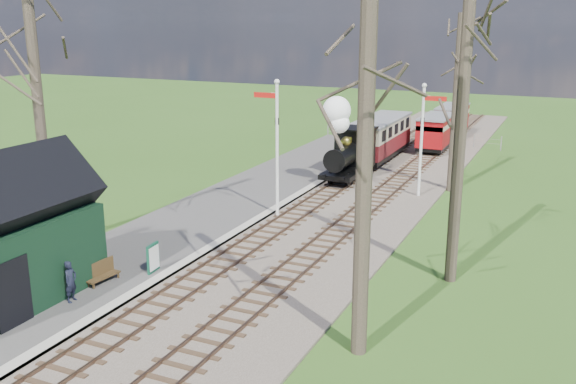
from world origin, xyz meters
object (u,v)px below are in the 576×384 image
object	(u,v)px
semaphore_near	(276,139)
coach	(380,136)
locomotive	(347,144)
bench	(101,272)
semaphore_far	(423,132)
sign_board	(153,258)
red_carriage_b	(452,120)
person	(71,281)
red_carriage_a	(436,132)

from	to	relation	value
semaphore_near	coach	distance (m)	13.57
locomotive	bench	size ratio (longest dim) A/B	3.63
semaphore_far	sign_board	size ratio (longest dim) A/B	5.60
semaphore_far	bench	size ratio (longest dim) A/B	4.42
locomotive	red_carriage_b	distance (m)	16.22
semaphore_near	red_carriage_b	xyz separation A→B (m)	(3.37, 23.31, -2.26)
semaphore_far	bench	bearing A→B (deg)	-114.59
bench	person	distance (m)	1.63
coach	person	xyz separation A→B (m)	(-2.52, -24.45, -0.72)
semaphore_far	coach	bearing A→B (deg)	120.62
red_carriage_b	semaphore_near	bearing A→B (deg)	-98.22
semaphore_near	locomotive	distance (m)	7.51
red_carriage_b	person	world-z (taller)	red_carriage_b
coach	red_carriage_b	size ratio (longest dim) A/B	1.64
semaphore_far	red_carriage_a	xyz separation A→B (m)	(-1.77, 11.81, -1.99)
red_carriage_a	bench	bearing A→B (deg)	-101.01
red_carriage_a	person	world-z (taller)	red_carriage_a
semaphore_far	person	bearing A→B (deg)	-111.99
semaphore_near	coach	world-z (taller)	semaphore_near
red_carriage_a	bench	size ratio (longest dim) A/B	3.54
coach	red_carriage_b	distance (m)	10.26
semaphore_near	person	xyz separation A→B (m)	(-1.75, -11.06, -2.76)
locomotive	coach	world-z (taller)	locomotive
red_carriage_b	bench	bearing A→B (deg)	-99.20
sign_board	bench	world-z (taller)	sign_board
person	semaphore_near	bearing A→B (deg)	-14.31
semaphore_near	red_carriage_b	world-z (taller)	semaphore_near
semaphore_near	coach	xyz separation A→B (m)	(0.77, 13.39, -2.04)
locomotive	coach	xyz separation A→B (m)	(0.01, 6.07, -0.58)
locomotive	red_carriage_a	xyz separation A→B (m)	(2.61, 10.49, -0.79)
bench	locomotive	bearing A→B (deg)	80.88
coach	bench	xyz separation A→B (m)	(-2.71, -22.87, -1.04)
red_carriage_b	person	distance (m)	34.76
red_carriage_a	person	bearing A→B (deg)	-100.05
red_carriage_b	bench	size ratio (longest dim) A/B	3.54
semaphore_near	person	bearing A→B (deg)	-98.97
sign_board	person	bearing A→B (deg)	-105.71
coach	red_carriage_a	distance (m)	5.13
red_carriage_b	bench	distance (m)	33.23
bench	sign_board	bearing A→B (deg)	54.48
locomotive	red_carriage_b	xyz separation A→B (m)	(2.61, 15.99, -0.79)
locomotive	sign_board	distance (m)	15.48
locomotive	person	bearing A→B (deg)	-97.76
red_carriage_a	bench	world-z (taller)	red_carriage_a
sign_board	coach	bearing A→B (deg)	85.58
coach	semaphore_far	bearing A→B (deg)	-59.38
coach	red_carriage_a	size ratio (longest dim) A/B	1.64
red_carriage_b	sign_board	xyz separation A→B (m)	(-4.26, -31.31, -0.65)
semaphore_far	red_carriage_b	size ratio (longest dim) A/B	1.25
red_carriage_b	person	bearing A→B (deg)	-98.47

